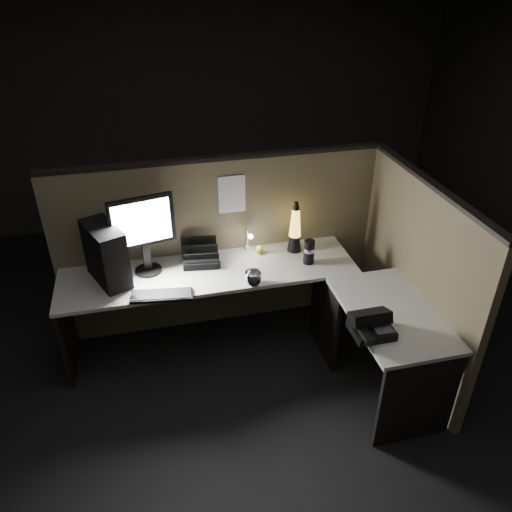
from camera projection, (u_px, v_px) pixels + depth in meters
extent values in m
plane|color=black|center=(245.00, 390.00, 3.79)|extent=(6.00, 6.00, 0.00)
plane|color=#282623|center=(187.00, 109.00, 5.58)|extent=(6.00, 0.00, 6.00)
cube|color=brown|center=(221.00, 246.00, 4.17)|extent=(2.66, 0.06, 1.50)
cube|color=brown|center=(414.00, 279.00, 3.75)|extent=(0.06, 1.66, 1.50)
cube|color=#B6B5AC|center=(209.00, 272.00, 3.89)|extent=(2.30, 0.60, 0.03)
cube|color=#B6B5AC|center=(391.00, 313.00, 3.45)|extent=(0.60, 1.00, 0.03)
cube|color=black|center=(67.00, 330.00, 3.85)|extent=(0.03, 0.55, 0.70)
cube|color=black|center=(417.00, 402.00, 3.24)|extent=(0.55, 0.03, 0.70)
cube|color=black|center=(324.00, 316.00, 4.00)|extent=(0.03, 0.55, 0.70)
cube|color=black|center=(106.00, 254.00, 3.66)|extent=(0.35, 0.47, 0.45)
cylinder|color=black|center=(148.00, 270.00, 3.87)|extent=(0.21, 0.21, 0.02)
cube|color=black|center=(147.00, 255.00, 3.82)|extent=(0.07, 0.06, 0.23)
cube|color=black|center=(142.00, 222.00, 3.67)|extent=(0.48, 0.14, 0.39)
cube|color=white|center=(142.00, 223.00, 3.65)|extent=(0.42, 0.09, 0.33)
cube|color=black|center=(162.00, 295.00, 3.58)|extent=(0.46, 0.21, 0.02)
ellipsoid|color=black|center=(136.00, 298.00, 3.54)|extent=(0.09, 0.07, 0.03)
cube|color=white|center=(248.00, 248.00, 4.16)|extent=(0.04, 0.04, 0.03)
cylinder|color=white|center=(247.00, 238.00, 4.11)|extent=(0.01, 0.01, 0.16)
cylinder|color=white|center=(249.00, 232.00, 4.02)|extent=(0.01, 0.11, 0.01)
sphere|color=white|center=(251.00, 236.00, 3.97)|extent=(0.04, 0.04, 0.04)
cube|color=black|center=(201.00, 259.00, 3.97)|extent=(0.31, 0.28, 0.06)
cube|color=black|center=(201.00, 257.00, 3.92)|extent=(0.28, 0.05, 0.10)
cube|color=black|center=(199.00, 244.00, 3.99)|extent=(0.28, 0.05, 0.19)
cone|color=black|center=(294.00, 243.00, 4.11)|extent=(0.12, 0.12, 0.14)
cone|color=gold|center=(295.00, 223.00, 4.01)|extent=(0.10, 0.10, 0.24)
sphere|color=brown|center=(295.00, 231.00, 4.05)|extent=(0.05, 0.05, 0.05)
sphere|color=brown|center=(295.00, 221.00, 4.01)|extent=(0.03, 0.03, 0.03)
cone|color=black|center=(296.00, 206.00, 3.94)|extent=(0.06, 0.06, 0.06)
cylinder|color=black|center=(309.00, 252.00, 3.93)|extent=(0.09, 0.09, 0.20)
imported|color=silver|center=(253.00, 278.00, 3.69)|extent=(0.16, 0.16, 0.11)
sphere|color=yellow|center=(259.00, 249.00, 4.07)|extent=(0.06, 0.06, 0.06)
cube|color=white|center=(232.00, 195.00, 3.92)|extent=(0.22, 0.00, 0.31)
cube|color=black|center=(371.00, 330.00, 3.23)|extent=(0.26, 0.23, 0.06)
cube|color=black|center=(370.00, 317.00, 3.23)|extent=(0.26, 0.16, 0.12)
cube|color=black|center=(364.00, 333.00, 3.15)|extent=(0.06, 0.19, 0.04)
cube|color=#3F3F42|center=(382.00, 328.00, 3.19)|extent=(0.11, 0.11, 0.00)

